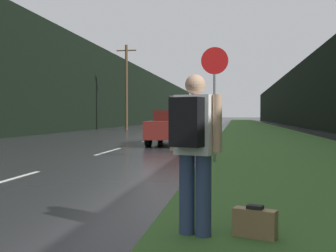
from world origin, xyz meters
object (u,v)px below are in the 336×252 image
object	(u,v)px
suitcase	(255,224)
car_passing_near	(173,127)
hitchhiker_with_backpack	(194,144)
stop_sign	(215,90)

from	to	relation	value
suitcase	car_passing_near	bearing A→B (deg)	121.71
hitchhiker_with_backpack	car_passing_near	world-z (taller)	hitchhiker_with_backpack
stop_sign	suitcase	xyz separation A→B (m)	(0.77, -7.26, -1.83)
suitcase	hitchhiker_with_backpack	bearing A→B (deg)	-155.95
hitchhiker_with_backpack	car_passing_near	xyz separation A→B (m)	(-2.29, 14.09, -0.21)
hitchhiker_with_backpack	car_passing_near	size ratio (longest dim) A/B	0.37
stop_sign	hitchhiker_with_backpack	bearing A→B (deg)	-88.99
car_passing_near	stop_sign	bearing A→B (deg)	107.68
stop_sign	suitcase	distance (m)	7.52
hitchhiker_with_backpack	suitcase	world-z (taller)	hitchhiker_with_backpack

